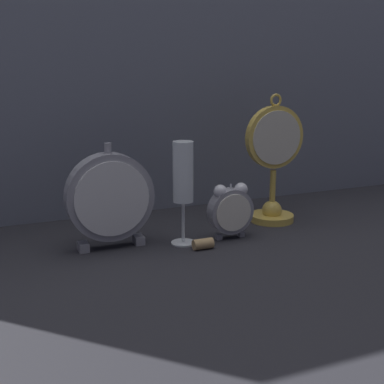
{
  "coord_description": "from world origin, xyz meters",
  "views": [
    {
      "loc": [
        -0.43,
        -0.95,
        0.37
      ],
      "look_at": [
        0.0,
        0.08,
        0.1
      ],
      "focal_mm": 50.0,
      "sensor_mm": 36.0,
      "label": 1
    }
  ],
  "objects_px": {
    "pocket_watch_on_stand": "(274,168)",
    "wine_cork": "(202,243)",
    "alarm_clock_twin_bell": "(231,208)",
    "mantel_clock_silver": "(110,198)",
    "champagne_flute": "(183,179)"
  },
  "relations": [
    {
      "from": "alarm_clock_twin_bell",
      "to": "mantel_clock_silver",
      "type": "distance_m",
      "value": 0.26
    },
    {
      "from": "pocket_watch_on_stand",
      "to": "mantel_clock_silver",
      "type": "distance_m",
      "value": 0.41
    },
    {
      "from": "alarm_clock_twin_bell",
      "to": "wine_cork",
      "type": "bearing_deg",
      "value": -156.31
    },
    {
      "from": "champagne_flute",
      "to": "mantel_clock_silver",
      "type": "bearing_deg",
      "value": 167.04
    },
    {
      "from": "wine_cork",
      "to": "alarm_clock_twin_bell",
      "type": "bearing_deg",
      "value": 23.69
    },
    {
      "from": "alarm_clock_twin_bell",
      "to": "mantel_clock_silver",
      "type": "xyz_separation_m",
      "value": [
        -0.25,
        0.04,
        0.04
      ]
    },
    {
      "from": "pocket_watch_on_stand",
      "to": "alarm_clock_twin_bell",
      "type": "bearing_deg",
      "value": -152.9
    },
    {
      "from": "alarm_clock_twin_bell",
      "to": "champagne_flute",
      "type": "height_order",
      "value": "champagne_flute"
    },
    {
      "from": "pocket_watch_on_stand",
      "to": "mantel_clock_silver",
      "type": "relative_size",
      "value": 1.39
    },
    {
      "from": "alarm_clock_twin_bell",
      "to": "wine_cork",
      "type": "distance_m",
      "value": 0.11
    },
    {
      "from": "mantel_clock_silver",
      "to": "wine_cork",
      "type": "xyz_separation_m",
      "value": [
        0.17,
        -0.08,
        -0.1
      ]
    },
    {
      "from": "pocket_watch_on_stand",
      "to": "alarm_clock_twin_bell",
      "type": "relative_size",
      "value": 2.5
    },
    {
      "from": "pocket_watch_on_stand",
      "to": "wine_cork",
      "type": "relative_size",
      "value": 7.21
    },
    {
      "from": "pocket_watch_on_stand",
      "to": "alarm_clock_twin_bell",
      "type": "xyz_separation_m",
      "value": [
        -0.15,
        -0.08,
        -0.06
      ]
    },
    {
      "from": "champagne_flute",
      "to": "wine_cork",
      "type": "relative_size",
      "value": 5.17
    }
  ]
}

